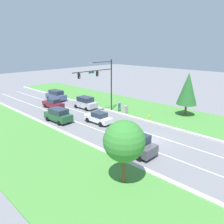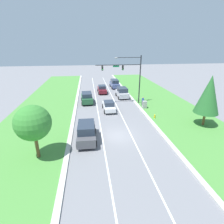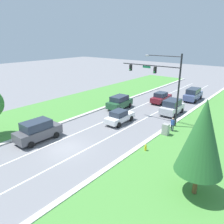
{
  "view_description": "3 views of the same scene",
  "coord_description": "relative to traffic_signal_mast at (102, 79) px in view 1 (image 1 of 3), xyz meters",
  "views": [
    {
      "loc": [
        -20.37,
        -13.47,
        10.93
      ],
      "look_at": [
        1.46,
        7.41,
        1.7
      ],
      "focal_mm": 35.0,
      "sensor_mm": 36.0,
      "label": 1
    },
    {
      "loc": [
        -3.14,
        -18.78,
        10.49
      ],
      "look_at": [
        0.02,
        4.45,
        1.42
      ],
      "focal_mm": 28.0,
      "sensor_mm": 36.0,
      "label": 2
    },
    {
      "loc": [
        15.85,
        -12.18,
        10.41
      ],
      "look_at": [
        -0.24,
        7.67,
        1.72
      ],
      "focal_mm": 35.0,
      "sensor_mm": 36.0,
      "label": 3
    }
  ],
  "objects": [
    {
      "name": "graphite_suv",
      "position": [
        -7.62,
        -12.74,
        -4.69
      ],
      "size": [
        2.3,
        4.9,
        2.2
      ],
      "rotation": [
        0.0,
        0.0,
        -0.02
      ],
      "color": "#4C4C51",
      "rests_on": "ground_plane"
    },
    {
      "name": "lane_stripe_inner_left",
      "position": [
        -5.78,
        -12.08,
        -5.8
      ],
      "size": [
        0.14,
        81.0,
        0.01
      ],
      "color": "white",
      "rests_on": "ground_plane"
    },
    {
      "name": "lane_stripe_inner_right",
      "position": [
        -2.18,
        -12.08,
        -5.8
      ],
      "size": [
        0.14,
        81.0,
        0.01
      ],
      "color": "white",
      "rests_on": "ground_plane"
    },
    {
      "name": "conifer_near_right_tree",
      "position": [
        8.37,
        -10.76,
        -1.39
      ],
      "size": [
        3.16,
        3.16,
        6.95
      ],
      "color": "brown",
      "rests_on": "ground_plane"
    },
    {
      "name": "white_sedan",
      "position": [
        -3.92,
        -3.26,
        -4.95
      ],
      "size": [
        2.0,
        4.52,
        1.7
      ],
      "rotation": [
        0.0,
        0.0,
        0.02
      ],
      "color": "white",
      "rests_on": "ground_plane"
    },
    {
      "name": "silver_suv",
      "position": [
        -0.19,
        4.27,
        -4.73
      ],
      "size": [
        2.34,
        4.61,
        2.13
      ],
      "rotation": [
        0.0,
        0.0,
        0.03
      ],
      "color": "silver",
      "rests_on": "ground_plane"
    },
    {
      "name": "burgundy_sedan",
      "position": [
        -4.09,
        8.56,
        -4.91
      ],
      "size": [
        2.01,
        4.68,
        1.81
      ],
      "rotation": [
        0.0,
        0.0,
        0.01
      ],
      "color": "maroon",
      "rests_on": "ground_plane"
    },
    {
      "name": "pedestrian",
      "position": [
        2.53,
        -1.58,
        -4.86
      ],
      "size": [
        0.43,
        0.34,
        1.69
      ],
      "rotation": [
        0.0,
        0.0,
        2.78
      ],
      "color": "#232842",
      "rests_on": "ground_plane"
    },
    {
      "name": "curb_strip_left",
      "position": [
        -9.63,
        -12.08,
        -5.72
      ],
      "size": [
        0.5,
        90.0,
        0.15
      ],
      "color": "beige",
      "rests_on": "ground_plane"
    },
    {
      "name": "grass_verge_right",
      "position": [
        6.92,
        -12.08,
        -5.76
      ],
      "size": [
        10.0,
        90.0,
        0.08
      ],
      "color": "#4C8E3D",
      "rests_on": "ground_plane"
    },
    {
      "name": "traffic_signal_mast",
      "position": [
        0.0,
        0.0,
        0.0
      ],
      "size": [
        8.12,
        0.41,
        8.76
      ],
      "color": "black",
      "rests_on": "ground_plane"
    },
    {
      "name": "forest_suv",
      "position": [
        -7.56,
        1.56,
        -4.76
      ],
      "size": [
        2.38,
        4.68,
        2.03
      ],
      "rotation": [
        0.0,
        0.0,
        0.05
      ],
      "color": "#235633",
      "rests_on": "ground_plane"
    },
    {
      "name": "slate_blue_suv",
      "position": [
        -0.42,
        13.41,
        -4.72
      ],
      "size": [
        2.2,
        5.13,
        2.13
      ],
      "rotation": [
        0.0,
        0.0,
        0.03
      ],
      "color": "#475684",
      "rests_on": "ground_plane"
    },
    {
      "name": "grass_verge_left",
      "position": [
        -14.88,
        -12.08,
        -5.76
      ],
      "size": [
        10.0,
        90.0,
        0.08
      ],
      "color": "#4C8E3D",
      "rests_on": "ground_plane"
    },
    {
      "name": "ground_plane",
      "position": [
        -3.98,
        -12.08,
        -5.8
      ],
      "size": [
        160.0,
        160.0,
        0.0
      ],
      "primitive_type": "plane",
      "color": "slate"
    },
    {
      "name": "curb_strip_right",
      "position": [
        1.67,
        -12.08,
        -5.72
      ],
      "size": [
        0.5,
        90.0,
        0.15
      ],
      "color": "beige",
      "rests_on": "ground_plane"
    },
    {
      "name": "oak_near_left_tree",
      "position": [
        -12.38,
        -15.42,
        -2.05
      ],
      "size": [
        3.36,
        3.36,
        5.45
      ],
      "color": "brown",
      "rests_on": "ground_plane"
    },
    {
      "name": "utility_cabinet",
      "position": [
        2.4,
        -3.04,
        -5.12
      ],
      "size": [
        0.7,
        0.6,
        1.36
      ],
      "color": "#9E9E99",
      "rests_on": "ground_plane"
    },
    {
      "name": "fire_hydrant",
      "position": [
        2.56,
        -7.62,
        -5.46
      ],
      "size": [
        0.34,
        0.2,
        0.7
      ],
      "color": "gold",
      "rests_on": "ground_plane"
    }
  ]
}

